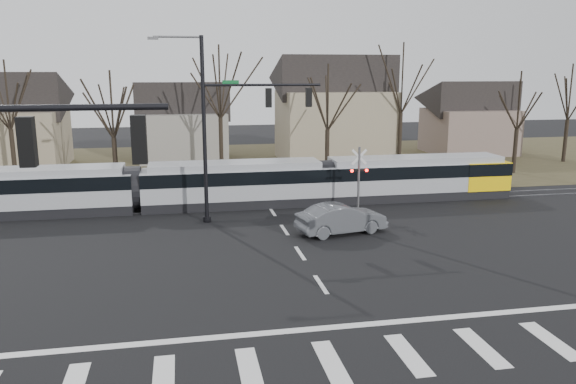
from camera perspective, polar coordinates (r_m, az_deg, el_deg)
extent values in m
plane|color=black|center=(20.96, 4.71, -11.32)|extent=(140.00, 140.00, 0.00)
cube|color=#38331E|center=(51.45, -4.82, 2.82)|extent=(140.00, 28.00, 0.01)
cube|color=silver|center=(16.74, -12.53, -18.02)|extent=(0.60, 2.60, 0.01)
cube|color=silver|center=(16.81, -3.93, -17.60)|extent=(0.60, 2.60, 0.01)
cube|color=silver|center=(17.21, 4.39, -16.85)|extent=(0.60, 2.60, 0.01)
cube|color=silver|center=(17.93, 12.11, -15.84)|extent=(0.60, 2.60, 0.01)
cube|color=silver|center=(18.92, 19.05, -14.69)|extent=(0.60, 2.60, 0.01)
cube|color=silver|center=(20.16, 25.16, -13.49)|extent=(0.60, 2.60, 0.01)
cube|color=silver|center=(19.39, 6.17, -13.37)|extent=(28.00, 0.35, 0.01)
cube|color=silver|center=(22.74, 3.35, -9.35)|extent=(0.18, 2.00, 0.01)
cube|color=silver|center=(26.40, 1.23, -6.23)|extent=(0.18, 2.00, 0.01)
cube|color=silver|center=(30.15, -0.36, -3.87)|extent=(0.18, 2.00, 0.01)
cube|color=silver|center=(33.96, -1.58, -2.03)|extent=(0.18, 2.00, 0.01)
cube|color=silver|center=(37.80, -2.56, -0.57)|extent=(0.18, 2.00, 0.01)
cube|color=silver|center=(41.68, -3.35, 0.63)|extent=(0.18, 2.00, 0.01)
cube|color=silver|center=(45.57, -4.01, 1.62)|extent=(0.18, 2.00, 0.01)
cube|color=silver|center=(49.49, -4.57, 2.45)|extent=(0.18, 2.00, 0.01)
cube|color=#59595E|center=(35.01, -1.87, -1.56)|extent=(90.00, 0.12, 0.06)
cube|color=#59595E|center=(36.35, -2.22, -1.04)|extent=(90.00, 0.12, 0.06)
cube|color=gray|center=(36.38, -25.27, 0.00)|extent=(12.46, 2.68, 2.80)
cube|color=black|center=(36.27, -25.35, 0.87)|extent=(12.48, 2.72, 0.81)
cube|color=gray|center=(35.34, -5.34, 0.80)|extent=(11.50, 2.68, 2.80)
cube|color=black|center=(35.23, -5.36, 1.70)|extent=(11.52, 2.72, 0.81)
cube|color=gray|center=(38.34, 12.78, 1.45)|extent=(12.46, 2.68, 2.80)
cube|color=black|center=(38.24, 12.82, 2.28)|extent=(12.48, 2.72, 0.81)
cube|color=yellow|center=(40.42, 18.91, 1.76)|extent=(3.07, 2.74, 1.87)
imported|color=#505257|center=(29.52, 5.45, -2.71)|extent=(3.61, 5.43, 1.57)
cylinder|color=black|center=(13.00, -26.66, 7.60)|extent=(6.50, 0.14, 0.14)
cube|color=black|center=(12.97, -24.98, 4.64)|extent=(0.32, 0.32, 1.05)
sphere|color=#FF0C07|center=(12.94, -25.11, 6.08)|extent=(0.22, 0.22, 0.22)
cube|color=black|center=(12.61, -14.89, 5.18)|extent=(0.32, 0.32, 1.05)
sphere|color=#FF0C07|center=(12.58, -14.97, 6.67)|extent=(0.22, 0.22, 0.22)
cylinder|color=black|center=(31.19, -8.50, 6.08)|extent=(0.22, 0.22, 10.20)
cylinder|color=black|center=(32.09, -8.23, -2.74)|extent=(0.44, 0.44, 0.30)
cylinder|color=black|center=(31.33, -2.60, 10.81)|extent=(6.50, 0.14, 0.14)
cube|color=#0C5926|center=(31.12, -5.85, 11.03)|extent=(0.90, 0.03, 0.22)
cube|color=black|center=(31.40, -1.99, 9.54)|extent=(0.32, 0.32, 1.05)
sphere|color=#FF0C07|center=(31.39, -1.99, 10.14)|extent=(0.22, 0.22, 0.22)
cube|color=black|center=(31.83, 2.12, 9.58)|extent=(0.32, 0.32, 1.05)
sphere|color=#FF0C07|center=(31.82, 2.12, 10.17)|extent=(0.22, 0.22, 0.22)
cube|color=#59595B|center=(31.06, -13.57, 14.95)|extent=(0.55, 0.22, 0.14)
cylinder|color=#59595B|center=(33.54, 7.19, 1.19)|extent=(0.14, 0.14, 4.00)
cylinder|color=#59595B|center=(33.95, 7.11, -1.96)|extent=(0.36, 0.36, 0.20)
cube|color=silver|center=(33.30, 7.26, 3.55)|extent=(0.95, 0.04, 0.95)
cube|color=silver|center=(33.30, 7.26, 3.55)|extent=(0.95, 0.04, 0.95)
cube|color=black|center=(33.43, 7.22, 2.19)|extent=(1.00, 0.10, 0.12)
sphere|color=#FF0C07|center=(33.22, 6.52, 2.15)|extent=(0.18, 0.18, 0.18)
sphere|color=#FF0C07|center=(33.50, 7.99, 2.19)|extent=(0.18, 0.18, 0.18)
cube|color=gray|center=(54.84, -26.44, 4.80)|extent=(9.00, 8.00, 5.00)
cube|color=gray|center=(54.84, -10.53, 5.61)|extent=(8.00, 7.00, 4.50)
cube|color=gray|center=(53.67, 4.67, 6.71)|extent=(10.00, 8.00, 6.50)
cube|color=#6B594F|center=(61.27, 17.86, 5.90)|extent=(8.00, 7.00, 4.50)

